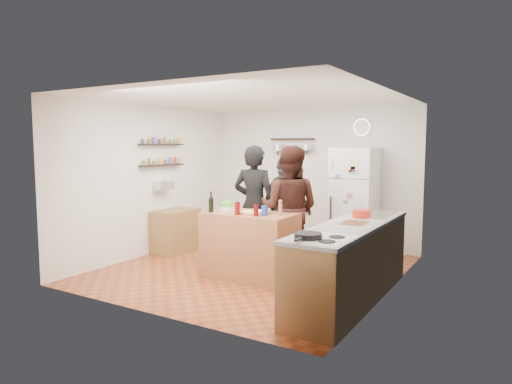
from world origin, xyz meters
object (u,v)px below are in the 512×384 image
Objects in this scene: salt_canister at (264,211)px; counter_run at (351,263)px; wine_bottle at (211,205)px; fridge at (354,201)px; salad_bowl at (227,208)px; skillet at (308,236)px; red_bowl at (362,214)px; prep_island at (250,245)px; person_back at (286,209)px; wall_clock at (362,127)px; side_table at (176,231)px; pepper_mill at (280,209)px; person_center at (289,209)px; person_left at (254,205)px.

counter_run is (1.22, -0.07, -0.53)m from salt_canister.
counter_run is at bearing 0.92° from wine_bottle.
fridge is at bearing 61.38° from wine_bottle.
salad_bowl is 0.98× the size of skillet.
red_bowl reaches higher than skillet.
prep_island is at bearing -6.79° from salad_bowl.
wall_clock reaches higher than person_back.
red_bowl is at bearing 8.77° from salad_bowl.
salad_bowl is 2.02m from counter_run.
counter_run is 3.22m from wall_clock.
fridge reaches higher than side_table.
wine_bottle is 3.16m from wall_clock.
fridge reaches higher than red_bowl.
person_back reaches higher than pepper_mill.
red_bowl is 3.46m from side_table.
wine_bottle is at bearing -172.87° from salt_canister.
red_bowl is at bearing -71.57° from wall_clock.
pepper_mill is at bearing -164.07° from red_bowl.
salt_canister is at bearing -131.42° from pepper_mill.
fridge is (-0.75, 2.30, 0.45)m from counter_run.
wine_bottle reaches higher than skillet.
person_back is 1.92m from counter_run.
salad_bowl is 0.91m from person_center.
salad_bowl is 0.34× the size of side_table.
person_back is at bearing -141.24° from person_left.
skillet is 3.38m from fridge.
wine_bottle is 1.33m from person_back.
person_left is at bearing 129.10° from salt_canister.
fridge is 2.25× the size of side_table.
salad_bowl is 0.29m from wine_bottle.
person_back is 0.64× the size of counter_run.
person_center reaches higher than pepper_mill.
person_center is at bearing -2.28° from side_table.
wall_clock is (-0.65, 3.64, 1.20)m from skillet.
fridge reaches higher than pepper_mill.
prep_island is 5.20× the size of red_bowl.
person_left is at bearing -125.42° from fridge.
person_center is (0.02, 0.69, -0.06)m from salt_canister.
person_back is at bearing 9.35° from side_table.
person_back is 0.94× the size of fridge.
pepper_mill is 2.68m from wall_clock.
prep_island is 0.70m from pepper_mill.
pepper_mill is at bearing 128.09° from person_back.
fridge is (0.47, 2.23, -0.08)m from salt_canister.
fridge reaches higher than salt_canister.
prep_island is at bearing -173.66° from pepper_mill.
fridge is (1.19, 2.06, -0.04)m from salad_bowl.
side_table is (-3.39, 0.32, -0.61)m from red_bowl.
counter_run is at bearing 137.09° from person_center.
person_center is 1.09× the size of person_back.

